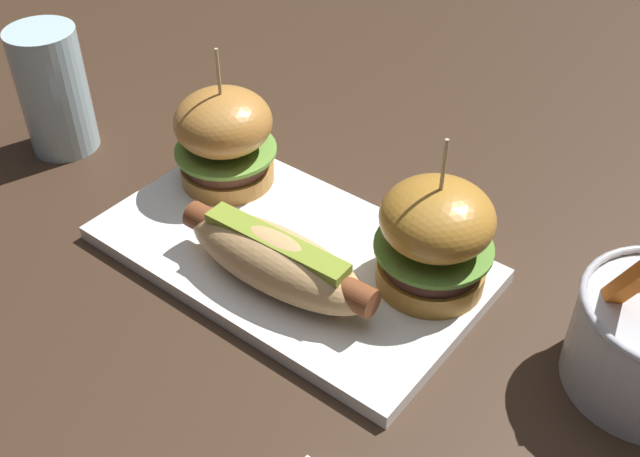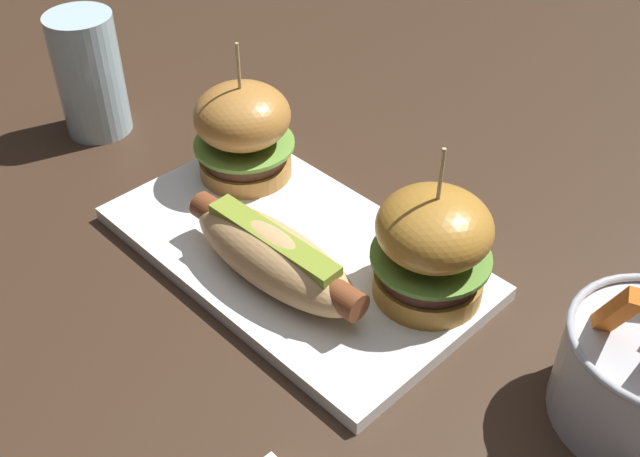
% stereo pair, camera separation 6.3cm
% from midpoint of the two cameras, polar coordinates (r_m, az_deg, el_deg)
% --- Properties ---
extents(ground_plane, '(3.00, 3.00, 0.00)m').
position_cam_midpoint_polar(ground_plane, '(0.68, -4.89, -2.46)').
color(ground_plane, '#382619').
extents(platter_main, '(0.34, 0.19, 0.01)m').
position_cam_midpoint_polar(platter_main, '(0.68, -4.92, -2.03)').
color(platter_main, white).
rests_on(platter_main, ground).
extents(hot_dog, '(0.19, 0.07, 0.05)m').
position_cam_midpoint_polar(hot_dog, '(0.62, -6.15, -2.42)').
color(hot_dog, tan).
rests_on(hot_dog, platter_main).
extents(slider_left, '(0.10, 0.10, 0.14)m').
position_cam_midpoint_polar(slider_left, '(0.74, -9.62, 6.66)').
color(slider_left, '#B77A36').
rests_on(slider_left, platter_main).
extents(slider_right, '(0.10, 0.10, 0.14)m').
position_cam_midpoint_polar(slider_right, '(0.61, 5.69, -0.74)').
color(slider_right, '#B0782C').
rests_on(slider_right, platter_main).
extents(water_glass, '(0.07, 0.07, 0.13)m').
position_cam_midpoint_polar(water_glass, '(0.85, -21.38, 9.51)').
color(water_glass, silver).
rests_on(water_glass, ground).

